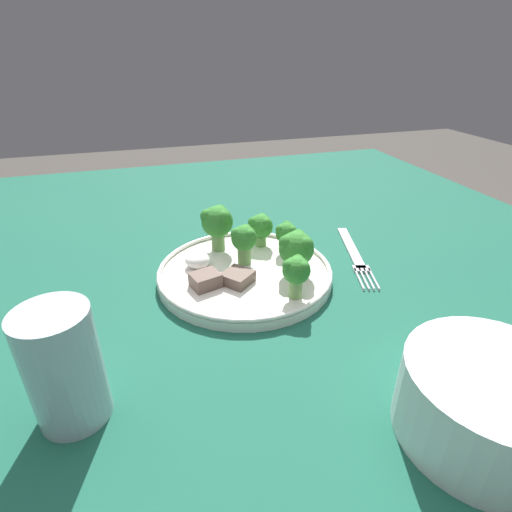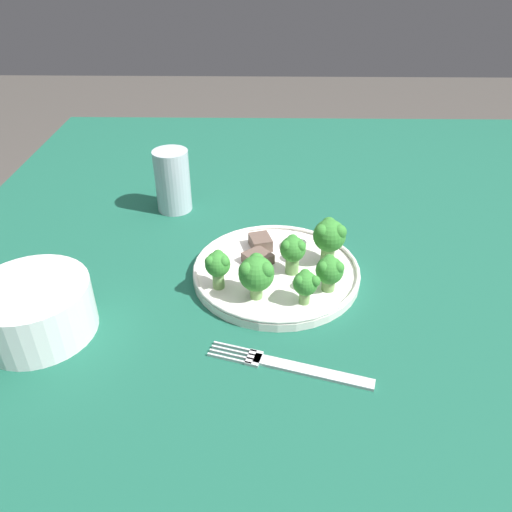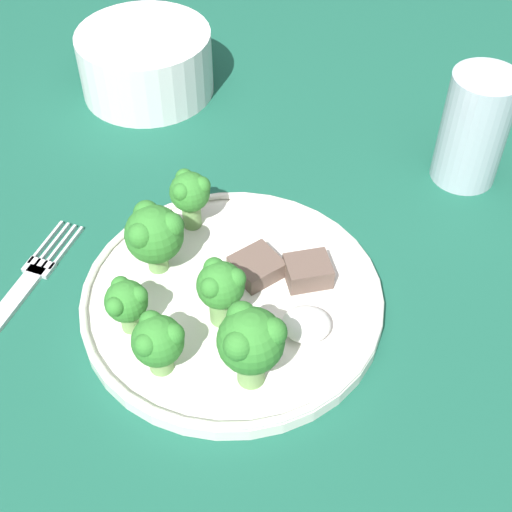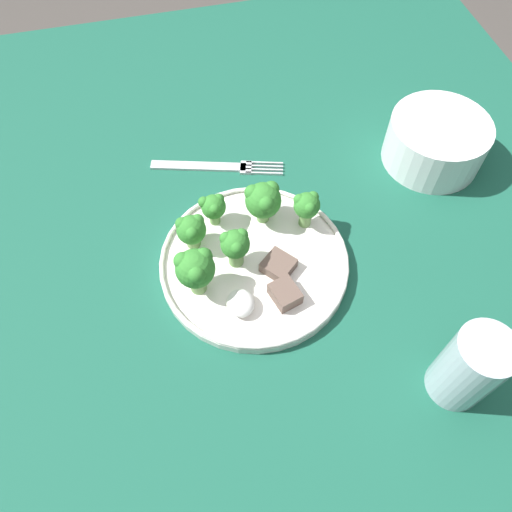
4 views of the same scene
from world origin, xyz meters
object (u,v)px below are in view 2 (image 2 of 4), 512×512
object	(u,v)px
dinner_plate	(276,271)
cream_bowl	(35,310)
fork	(290,366)
drinking_glass	(173,184)

from	to	relation	value
dinner_plate	cream_bowl	size ratio (longest dim) A/B	1.69
fork	cream_bowl	world-z (taller)	cream_bowl
fork	drinking_glass	bearing A→B (deg)	26.60
cream_bowl	drinking_glass	world-z (taller)	drinking_glass
fork	drinking_glass	distance (m)	0.43
cream_bowl	drinking_glass	xyz separation A→B (m)	(0.32, -0.12, 0.02)
dinner_plate	fork	distance (m)	0.18
fork	cream_bowl	xyz separation A→B (m)	(0.06, 0.31, 0.03)
drinking_glass	fork	bearing A→B (deg)	-153.40
drinking_glass	cream_bowl	bearing A→B (deg)	159.71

